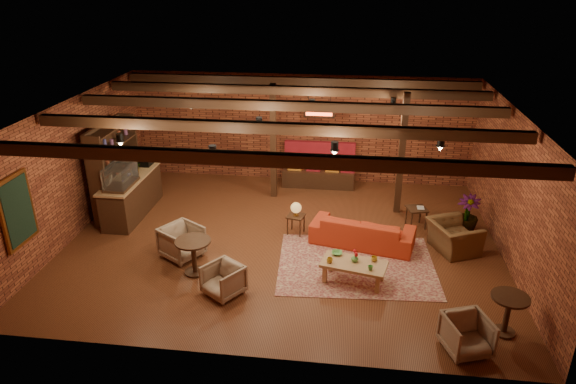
# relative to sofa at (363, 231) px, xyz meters

# --- Properties ---
(floor) EXTENTS (10.00, 10.00, 0.00)m
(floor) POSITION_rel_sofa_xyz_m (-1.87, -0.10, -0.35)
(floor) COLOR #411E10
(floor) RESTS_ON ground
(ceiling) EXTENTS (10.00, 8.00, 0.02)m
(ceiling) POSITION_rel_sofa_xyz_m (-1.87, -0.10, 2.85)
(ceiling) COLOR black
(ceiling) RESTS_ON wall_back
(wall_back) EXTENTS (10.00, 0.02, 3.20)m
(wall_back) POSITION_rel_sofa_xyz_m (-1.87, 3.90, 1.25)
(wall_back) COLOR maroon
(wall_back) RESTS_ON ground
(wall_front) EXTENTS (10.00, 0.02, 3.20)m
(wall_front) POSITION_rel_sofa_xyz_m (-1.87, -4.10, 1.25)
(wall_front) COLOR maroon
(wall_front) RESTS_ON ground
(wall_left) EXTENTS (0.02, 8.00, 3.20)m
(wall_left) POSITION_rel_sofa_xyz_m (-6.87, -0.10, 1.25)
(wall_left) COLOR maroon
(wall_left) RESTS_ON ground
(wall_right) EXTENTS (0.02, 8.00, 3.20)m
(wall_right) POSITION_rel_sofa_xyz_m (3.13, -0.10, 1.25)
(wall_right) COLOR maroon
(wall_right) RESTS_ON ground
(ceiling_beams) EXTENTS (9.80, 6.40, 0.22)m
(ceiling_beams) POSITION_rel_sofa_xyz_m (-1.87, -0.10, 2.73)
(ceiling_beams) COLOR #321B10
(ceiling_beams) RESTS_ON ceiling
(ceiling_pipe) EXTENTS (9.60, 0.12, 0.12)m
(ceiling_pipe) POSITION_rel_sofa_xyz_m (-1.87, 1.50, 2.50)
(ceiling_pipe) COLOR black
(ceiling_pipe) RESTS_ON ceiling
(post_left) EXTENTS (0.16, 0.16, 3.20)m
(post_left) POSITION_rel_sofa_xyz_m (-2.47, 2.50, 1.25)
(post_left) COLOR #321B10
(post_left) RESTS_ON ground
(post_right) EXTENTS (0.16, 0.16, 3.20)m
(post_right) POSITION_rel_sofa_xyz_m (0.93, 1.90, 1.25)
(post_right) COLOR #321B10
(post_right) RESTS_ON ground
(service_counter) EXTENTS (0.80, 2.50, 1.60)m
(service_counter) POSITION_rel_sofa_xyz_m (-5.97, 0.90, 0.45)
(service_counter) COLOR #321B10
(service_counter) RESTS_ON ground
(plant_counter) EXTENTS (0.35, 0.39, 0.30)m
(plant_counter) POSITION_rel_sofa_xyz_m (-5.87, 1.10, 0.87)
(plant_counter) COLOR #337F33
(plant_counter) RESTS_ON service_counter
(shelving_hutch) EXTENTS (0.52, 2.00, 2.40)m
(shelving_hutch) POSITION_rel_sofa_xyz_m (-6.37, 1.00, 0.85)
(shelving_hutch) COLOR #321B10
(shelving_hutch) RESTS_ON ground
(chalkboard_menu) EXTENTS (0.08, 0.96, 1.46)m
(chalkboard_menu) POSITION_rel_sofa_xyz_m (-6.80, -2.40, 1.25)
(chalkboard_menu) COLOR black
(chalkboard_menu) RESTS_ON wall_left
(banquette) EXTENTS (2.10, 0.70, 1.00)m
(banquette) POSITION_rel_sofa_xyz_m (-1.27, 3.45, 0.15)
(banquette) COLOR maroon
(banquette) RESTS_ON ground
(service_sign) EXTENTS (0.86, 0.06, 0.30)m
(service_sign) POSITION_rel_sofa_xyz_m (-1.27, 3.00, 2.00)
(service_sign) COLOR #FF4419
(service_sign) RESTS_ON ceiling
(ceiling_spotlights) EXTENTS (6.40, 4.40, 0.28)m
(ceiling_spotlights) POSITION_rel_sofa_xyz_m (-1.87, -0.10, 2.51)
(ceiling_spotlights) COLOR black
(ceiling_spotlights) RESTS_ON ceiling
(rug) EXTENTS (3.53, 2.79, 0.01)m
(rug) POSITION_rel_sofa_xyz_m (-0.12, -0.96, -0.34)
(rug) COLOR maroon
(rug) RESTS_ON floor
(sofa) EXTENTS (2.51, 1.43, 0.69)m
(sofa) POSITION_rel_sofa_xyz_m (0.00, 0.00, 0.00)
(sofa) COLOR #B43119
(sofa) RESTS_ON floor
(coffee_table) EXTENTS (1.43, 0.93, 0.70)m
(coffee_table) POSITION_rel_sofa_xyz_m (-0.20, -1.62, 0.05)
(coffee_table) COLOR #9A7647
(coffee_table) RESTS_ON floor
(side_table_lamp) EXTENTS (0.47, 0.47, 0.82)m
(side_table_lamp) POSITION_rel_sofa_xyz_m (-1.60, 0.33, 0.28)
(side_table_lamp) COLOR #321B10
(side_table_lamp) RESTS_ON floor
(round_table_left) EXTENTS (0.75, 0.75, 0.78)m
(round_table_left) POSITION_rel_sofa_xyz_m (-3.53, -1.71, 0.18)
(round_table_left) COLOR #321B10
(round_table_left) RESTS_ON floor
(armchair_a) EXTENTS (1.05, 1.07, 0.82)m
(armchair_a) POSITION_rel_sofa_xyz_m (-4.00, -1.09, 0.06)
(armchair_a) COLOR tan
(armchair_a) RESTS_ON floor
(armchair_b) EXTENTS (0.92, 0.91, 0.70)m
(armchair_b) POSITION_rel_sofa_xyz_m (-2.74, -2.39, 0.01)
(armchair_b) COLOR tan
(armchair_b) RESTS_ON floor
(armchair_right) EXTENTS (1.07, 1.26, 0.94)m
(armchair_right) POSITION_rel_sofa_xyz_m (2.05, -0.04, 0.12)
(armchair_right) COLOR brown
(armchair_right) RESTS_ON floor
(side_table_book) EXTENTS (0.57, 0.57, 0.54)m
(side_table_book) POSITION_rel_sofa_xyz_m (1.34, 1.06, 0.13)
(side_table_book) COLOR #321B10
(side_table_book) RESTS_ON floor
(round_table_right) EXTENTS (0.66, 0.66, 0.77)m
(round_table_right) POSITION_rel_sofa_xyz_m (2.49, -2.93, 0.17)
(round_table_right) COLOR #321B10
(round_table_right) RESTS_ON floor
(armchair_far) EXTENTS (0.89, 0.86, 0.73)m
(armchair_far) POSITION_rel_sofa_xyz_m (1.71, -3.50, 0.02)
(armchair_far) COLOR tan
(armchair_far) RESTS_ON floor
(plant_tall) EXTENTS (2.02, 2.02, 2.87)m
(plant_tall) POSITION_rel_sofa_xyz_m (2.53, 0.94, 1.09)
(plant_tall) COLOR #4C7F4C
(plant_tall) RESTS_ON floor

